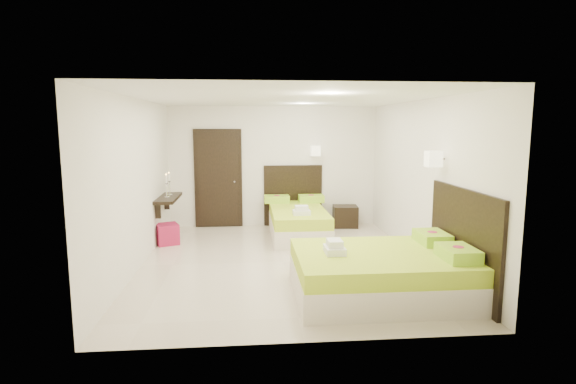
{
  "coord_description": "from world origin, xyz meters",
  "views": [
    {
      "loc": [
        -0.54,
        -7.0,
        2.18
      ],
      "look_at": [
        0.1,
        0.3,
        1.1
      ],
      "focal_mm": 28.0,
      "sensor_mm": 36.0,
      "label": 1
    }
  ],
  "objects": [
    {
      "name": "floor",
      "position": [
        0.0,
        0.0,
        0.0
      ],
      "size": [
        5.5,
        5.5,
        0.0
      ],
      "primitive_type": "plane",
      "color": "beige",
      "rests_on": "ground"
    },
    {
      "name": "bed_single",
      "position": [
        0.43,
        1.78,
        0.32
      ],
      "size": [
        1.28,
        2.13,
        1.76
      ],
      "color": "beige",
      "rests_on": "ground"
    },
    {
      "name": "nightstand",
      "position": [
        1.54,
        2.45,
        0.23
      ],
      "size": [
        0.55,
        0.5,
        0.46
      ],
      "primitive_type": "cube",
      "rotation": [
        0.0,
        0.0,
        -0.09
      ],
      "color": "black",
      "rests_on": "ground"
    },
    {
      "name": "door",
      "position": [
        -1.2,
        2.7,
        1.05
      ],
      "size": [
        1.02,
        0.15,
        2.14
      ],
      "color": "black",
      "rests_on": "ground"
    },
    {
      "name": "bed_double",
      "position": [
        1.23,
        -1.55,
        0.33
      ],
      "size": [
        2.22,
        1.88,
        1.83
      ],
      "color": "beige",
      "rests_on": "ground"
    },
    {
      "name": "console_shelf",
      "position": [
        -2.08,
        1.6,
        0.82
      ],
      "size": [
        0.35,
        1.2,
        0.78
      ],
      "color": "black",
      "rests_on": "ground"
    },
    {
      "name": "ottoman",
      "position": [
        -2.07,
        1.3,
        0.19
      ],
      "size": [
        0.49,
        0.49,
        0.38
      ],
      "primitive_type": "cube",
      "rotation": [
        0.0,
        0.0,
        0.38
      ],
      "color": "maroon",
      "rests_on": "ground"
    }
  ]
}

